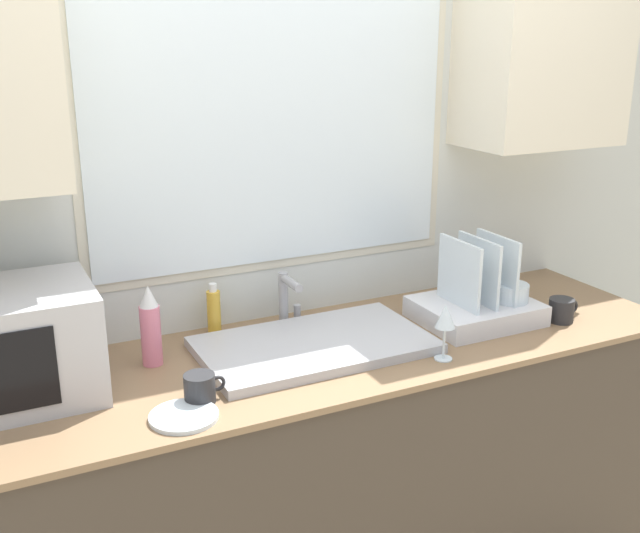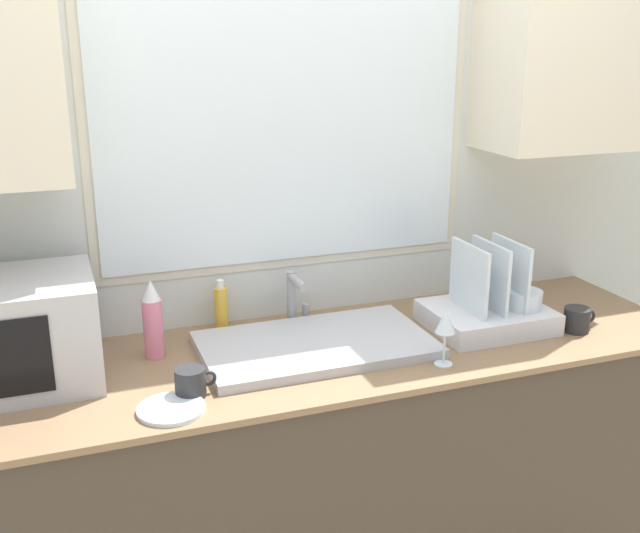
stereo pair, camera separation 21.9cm
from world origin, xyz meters
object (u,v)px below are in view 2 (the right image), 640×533
at_px(faucet, 295,295).
at_px(mug_near_sink, 191,382).
at_px(spray_bottle, 153,320).
at_px(soap_bottle, 221,308).
at_px(dish_rack, 490,309).
at_px(wine_glass, 445,323).
at_px(microwave, 2,333).

relative_size(faucet, mug_near_sink, 1.59).
height_order(faucet, mug_near_sink, faucet).
xyz_separation_m(spray_bottle, soap_bottle, (0.24, 0.14, -0.04)).
relative_size(soap_bottle, mug_near_sink, 1.51).
bearing_deg(mug_near_sink, dish_rack, 8.19).
bearing_deg(wine_glass, microwave, 165.30).
relative_size(faucet, soap_bottle, 1.05).
relative_size(dish_rack, spray_bottle, 1.57).
distance_m(microwave, soap_bottle, 0.68).
bearing_deg(dish_rack, wine_glass, -144.13).
xyz_separation_m(spray_bottle, mug_near_sink, (0.05, -0.29, -0.08)).
distance_m(spray_bottle, soap_bottle, 0.28).
xyz_separation_m(faucet, mug_near_sink, (-0.42, -0.39, -0.07)).
bearing_deg(soap_bottle, dish_rack, -18.71).
distance_m(faucet, spray_bottle, 0.49).
bearing_deg(faucet, microwave, -171.28).
distance_m(microwave, wine_glass, 1.24).
bearing_deg(mug_near_sink, microwave, 151.37).
height_order(spray_bottle, mug_near_sink, spray_bottle).
distance_m(faucet, wine_glass, 0.55).
bearing_deg(soap_bottle, spray_bottle, -149.57).
relative_size(microwave, wine_glass, 2.87).
height_order(microwave, dish_rack, microwave).
distance_m(microwave, dish_rack, 1.49).
xyz_separation_m(soap_bottle, wine_glass, (0.55, -0.49, 0.05)).
height_order(microwave, spray_bottle, microwave).
relative_size(faucet, spray_bottle, 0.74).
height_order(soap_bottle, wine_glass, wine_glass).
distance_m(soap_bottle, mug_near_sink, 0.47).
bearing_deg(soap_bottle, microwave, -164.80).
xyz_separation_m(dish_rack, soap_bottle, (-0.84, 0.28, 0.01)).
bearing_deg(mug_near_sink, soap_bottle, 66.97).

